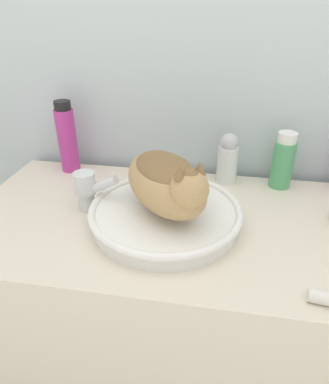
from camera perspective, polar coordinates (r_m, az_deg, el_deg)
wall_back at (r=1.14m, az=5.18°, el=22.76°), size 8.00×0.05×2.40m
vanity_counter at (r=1.21m, az=1.72°, el=-20.45°), size 1.19×0.60×0.80m
sink_basin at (r=0.91m, az=0.15°, el=-3.70°), size 0.41×0.41×0.05m
cat at (r=0.85m, az=0.50°, el=1.87°), size 0.31×0.36×0.17m
faucet at (r=0.97m, az=-12.66°, el=0.61°), size 0.13×0.06×0.12m
mouthwash_bottle at (r=1.13m, az=19.14°, el=4.86°), size 0.07×0.07×0.18m
shampoo_bottle_tall at (r=1.22m, az=-15.93°, el=8.68°), size 0.06×0.06×0.24m
lotion_bottle_white at (r=1.12m, az=10.50°, el=5.49°), size 0.07×0.07×0.17m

